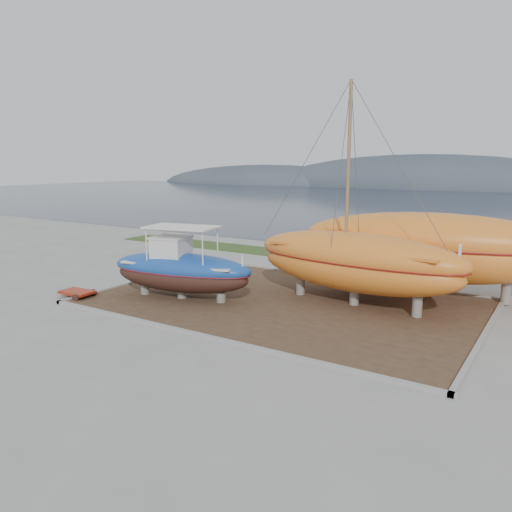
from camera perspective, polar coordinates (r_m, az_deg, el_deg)
The scene contains 10 objects.
ground at distance 21.42m, azimuth -2.14°, elevation -7.80°, with size 140.00×140.00×0.00m, color gray.
dirt_patch at distance 24.65m, azimuth 3.19°, elevation -5.25°, with size 18.00×12.00×0.06m, color #422D1E.
curb_frame at distance 24.64m, azimuth 3.20°, elevation -5.15°, with size 18.60×12.60×0.15m, color gray, non-canonical shape.
grass_strip at distance 34.86m, azimuth 12.56°, elevation -0.74°, with size 44.00×3.00×0.08m, color #284219.
sea at distance 87.70m, azimuth 25.07°, elevation 5.24°, with size 260.00×100.00×0.04m, color #1B2536, non-canonical shape.
blue_caique at distance 25.08m, azimuth -8.56°, elevation -0.74°, with size 7.52×2.35×3.63m, color #184699, non-canonical shape.
white_dinghy at distance 28.84m, azimuth -4.70°, elevation -1.62°, with size 4.00×1.50×1.20m, color silver, non-canonical shape.
orange_sailboat at distance 23.62m, azimuth 11.57°, elevation 6.74°, with size 10.65×3.14×10.39m, color orange, non-canonical shape.
orange_bare_hull at distance 26.53m, azimuth 19.05°, elevation -0.02°, with size 12.64×3.79×4.14m, color orange, non-canonical shape.
red_trailer at distance 27.00m, azimuth -19.76°, elevation -4.13°, with size 2.51×1.26×0.36m, color #AB2B13, non-canonical shape.
Camera 1 is at (11.63, -16.66, 6.78)m, focal length 35.00 mm.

